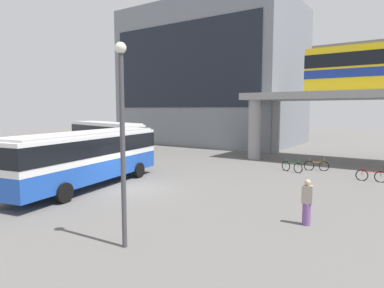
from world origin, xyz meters
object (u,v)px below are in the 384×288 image
object	(u,v)px
bicycle_brown	(316,166)
pedestrian_waiting_near_stop	(307,203)
bus_main	(87,153)
bus_secondary	(105,134)
pedestrian_walking_across	(23,156)
bicycle_green	(292,167)
bicycle_red	(371,176)
station_building	(213,78)

from	to	relation	value
bicycle_brown	pedestrian_waiting_near_stop	xyz separation A→B (m)	(2.57, -12.34, 0.50)
bus_main	bicycle_brown	size ratio (longest dim) A/B	6.76
bus_secondary	bicycle_brown	size ratio (longest dim) A/B	6.76
pedestrian_walking_across	bicycle_green	bearing A→B (deg)	27.37
bicycle_red	pedestrian_waiting_near_stop	world-z (taller)	pedestrian_waiting_near_stop
bus_secondary	bicycle_green	bearing A→B (deg)	2.47
bicycle_green	pedestrian_walking_across	bearing A→B (deg)	-152.63
bicycle_red	bus_secondary	bearing A→B (deg)	-179.25
station_building	pedestrian_walking_across	xyz separation A→B (m)	(-2.45, -25.60, -8.01)
bicycle_red	pedestrian_walking_across	bearing A→B (deg)	-159.00
bicycle_brown	bicycle_green	distance (m)	2.01
bus_secondary	bicycle_brown	bearing A→B (deg)	6.47
pedestrian_walking_across	pedestrian_waiting_near_stop	distance (m)	22.48
bus_main	bus_secondary	xyz separation A→B (m)	(-10.37, 10.61, 0.00)
bicycle_brown	pedestrian_waiting_near_stop	world-z (taller)	pedestrian_waiting_near_stop
station_building	bicycle_brown	size ratio (longest dim) A/B	13.32
station_building	bicycle_green	bearing A→B (deg)	-44.94
station_building	bicycle_red	distance (m)	28.18
bus_main	bus_secondary	bearing A→B (deg)	134.33
station_building	bus_secondary	distance (m)	18.37
bicycle_red	pedestrian_walking_across	xyz separation A→B (m)	(-23.66, -9.08, 0.45)
bus_secondary	bus_main	bearing A→B (deg)	-45.67
bicycle_red	pedestrian_waiting_near_stop	distance (m)	10.45
station_building	bicycle_green	size ratio (longest dim) A/B	13.04
station_building	bicycle_red	world-z (taller)	station_building
bus_main	pedestrian_waiting_near_stop	distance (m)	12.42
bus_main	pedestrian_walking_across	xyz separation A→B (m)	(-10.09, 1.84, -1.18)
bicycle_brown	bicycle_green	world-z (taller)	same
pedestrian_waiting_near_stop	bicycle_red	bearing A→B (deg)	83.29
bicycle_green	pedestrian_waiting_near_stop	bearing A→B (deg)	-70.06
bus_main	pedestrian_waiting_near_stop	bearing A→B (deg)	2.61
station_building	pedestrian_waiting_near_stop	world-z (taller)	station_building
bus_secondary	pedestrian_waiting_near_stop	bearing A→B (deg)	-23.86
bus_secondary	bicycle_green	size ratio (longest dim) A/B	6.62
bicycle_green	bus_main	bearing A→B (deg)	-126.37
bicycle_brown	pedestrian_walking_across	bearing A→B (deg)	-150.92
bus_secondary	pedestrian_walking_across	size ratio (longest dim) A/B	6.62
bus_secondary	bicycle_red	world-z (taller)	bus_secondary
bus_main	pedestrian_waiting_near_stop	xyz separation A→B (m)	(12.35, 0.56, -1.13)
bus_main	pedestrian_walking_across	world-z (taller)	bus_main
bicycle_green	pedestrian_waiting_near_stop	distance (m)	11.56
bicycle_brown	bicycle_red	bearing A→B (deg)	-27.48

